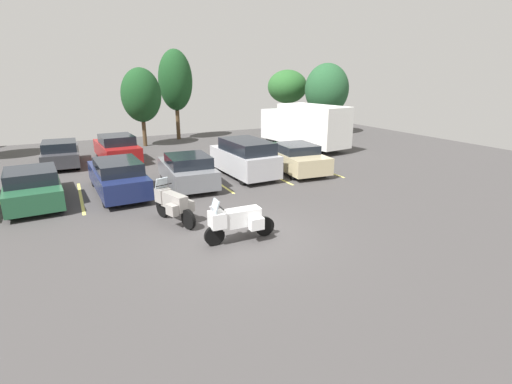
{
  "coord_description": "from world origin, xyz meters",
  "views": [
    {
      "loc": [
        -4.67,
        -10.32,
        4.93
      ],
      "look_at": [
        0.86,
        0.87,
        1.08
      ],
      "focal_mm": 26.96,
      "sensor_mm": 36.0,
      "label": 1
    }
  ],
  "objects": [
    {
      "name": "ground",
      "position": [
        0.0,
        0.0,
        -0.05
      ],
      "size": [
        44.0,
        44.0,
        0.1
      ],
      "primitive_type": "cube",
      "color": "#423F3F"
    },
    {
      "name": "motorcycle_touring",
      "position": [
        -0.37,
        -0.32,
        0.68
      ],
      "size": [
        2.31,
        0.96,
        1.43
      ],
      "color": "black",
      "rests_on": "ground"
    },
    {
      "name": "motorcycle_second",
      "position": [
        -1.71,
        2.11,
        0.68
      ],
      "size": [
        1.08,
        2.2,
        1.47
      ],
      "color": "black",
      "rests_on": "ground"
    },
    {
      "name": "parking_stripes",
      "position": [
        -1.51,
        6.54,
        0.0
      ],
      "size": [
        17.92,
        4.69,
        0.01
      ],
      "color": "#EAE066",
      "rests_on": "ground"
    },
    {
      "name": "car_green",
      "position": [
        -6.14,
        6.62,
        0.69
      ],
      "size": [
        2.24,
        4.87,
        1.44
      ],
      "color": "#235638",
      "rests_on": "ground"
    },
    {
      "name": "car_navy",
      "position": [
        -2.95,
        6.44,
        0.75
      ],
      "size": [
        2.04,
        4.96,
        1.51
      ],
      "color": "navy",
      "rests_on": "ground"
    },
    {
      "name": "car_grey",
      "position": [
        0.03,
        6.24,
        0.74
      ],
      "size": [
        2.1,
        4.29,
        1.49
      ],
      "color": "slate",
      "rests_on": "ground"
    },
    {
      "name": "car_silver",
      "position": [
        3.13,
        6.73,
        0.93
      ],
      "size": [
        2.05,
        4.43,
        1.85
      ],
      "color": "#B7B7BC",
      "rests_on": "ground"
    },
    {
      "name": "car_champagne",
      "position": [
        5.9,
        6.55,
        0.71
      ],
      "size": [
        2.3,
        4.84,
        1.47
      ],
      "color": "#C1B289",
      "rests_on": "ground"
    },
    {
      "name": "car_far_charcoal",
      "position": [
        -5.09,
        13.32,
        0.7
      ],
      "size": [
        1.95,
        4.38,
        1.43
      ],
      "color": "#38383D",
      "rests_on": "ground"
    },
    {
      "name": "car_far_red",
      "position": [
        -2.12,
        13.29,
        0.74
      ],
      "size": [
        2.22,
        4.79,
        1.54
      ],
      "color": "maroon",
      "rests_on": "ground"
    },
    {
      "name": "box_truck",
      "position": [
        10.01,
        11.87,
        1.57
      ],
      "size": [
        3.21,
        7.15,
        2.95
      ],
      "color": "silver",
      "rests_on": "ground"
    },
    {
      "name": "tree_rear",
      "position": [
        3.23,
        19.39,
        4.44
      ],
      "size": [
        2.54,
        2.54,
        6.71
      ],
      "color": "#4C3823",
      "rests_on": "ground"
    },
    {
      "name": "tree_far_left",
      "position": [
        13.93,
        20.85,
        3.78
      ],
      "size": [
        3.57,
        3.57,
        5.29
      ],
      "color": "#4C3823",
      "rests_on": "ground"
    },
    {
      "name": "tree_right",
      "position": [
        15.22,
        16.64,
        3.68
      ],
      "size": [
        3.61,
        3.61,
        5.78
      ],
      "color": "#4C3823",
      "rests_on": "ground"
    },
    {
      "name": "tree_center_left",
      "position": [
        0.28,
        17.51,
        3.51
      ],
      "size": [
        2.7,
        2.7,
        5.35
      ],
      "color": "#4C3823",
      "rests_on": "ground"
    }
  ]
}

